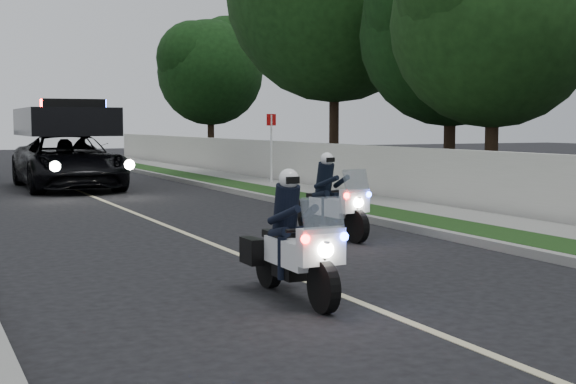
% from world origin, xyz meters
% --- Properties ---
extents(ground, '(120.00, 120.00, 0.00)m').
position_xyz_m(ground, '(0.00, 0.00, 0.00)').
color(ground, black).
rests_on(ground, ground).
extents(curb_right, '(0.20, 60.00, 0.15)m').
position_xyz_m(curb_right, '(4.10, 10.00, 0.07)').
color(curb_right, gray).
rests_on(curb_right, ground).
extents(grass_verge, '(1.20, 60.00, 0.16)m').
position_xyz_m(grass_verge, '(4.80, 10.00, 0.08)').
color(grass_verge, '#193814').
rests_on(grass_verge, ground).
extents(sidewalk_right, '(1.40, 60.00, 0.16)m').
position_xyz_m(sidewalk_right, '(6.10, 10.00, 0.08)').
color(sidewalk_right, gray).
rests_on(sidewalk_right, ground).
extents(property_wall, '(0.22, 60.00, 1.50)m').
position_xyz_m(property_wall, '(7.10, 10.00, 0.75)').
color(property_wall, beige).
rests_on(property_wall, ground).
extents(lane_marking, '(0.12, 50.00, 0.01)m').
position_xyz_m(lane_marking, '(0.00, 10.00, 0.00)').
color(lane_marking, '#BFB78C').
rests_on(lane_marking, ground).
extents(police_moto_left, '(0.67, 1.87, 1.58)m').
position_xyz_m(police_moto_left, '(-0.62, 0.81, 0.00)').
color(police_moto_left, white).
rests_on(police_moto_left, ground).
extents(police_moto_right, '(0.86, 1.93, 1.59)m').
position_xyz_m(police_moto_right, '(2.27, 5.15, 0.00)').
color(police_moto_right, white).
rests_on(police_moto_right, ground).
extents(police_suv, '(2.97, 6.36, 3.08)m').
position_xyz_m(police_suv, '(-0.14, 18.47, 0.00)').
color(police_suv, black).
rests_on(police_suv, ground).
extents(sign_post, '(0.48, 0.48, 2.52)m').
position_xyz_m(sign_post, '(6.00, 16.08, 0.00)').
color(sign_post, red).
rests_on(sign_post, ground).
extents(tree_right_b, '(6.83, 6.83, 9.28)m').
position_xyz_m(tree_right_b, '(9.47, 9.27, 0.00)').
color(tree_right_b, '#193D14').
rests_on(tree_right_b, ground).
extents(tree_right_c, '(5.85, 5.85, 9.39)m').
position_xyz_m(tree_right_c, '(10.29, 12.21, 0.00)').
color(tree_right_c, black).
rests_on(tree_right_c, ground).
extents(tree_right_d, '(9.95, 9.95, 13.46)m').
position_xyz_m(tree_right_d, '(9.60, 18.34, 0.00)').
color(tree_right_d, '#1B4216').
rests_on(tree_right_d, ground).
extents(tree_right_e, '(5.82, 5.82, 9.43)m').
position_xyz_m(tree_right_e, '(9.93, 32.68, 0.00)').
color(tree_right_e, '#123410').
rests_on(tree_right_e, ground).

